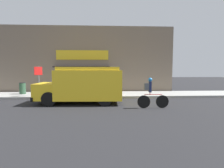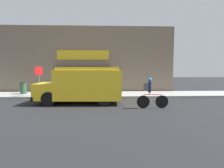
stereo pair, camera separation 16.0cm
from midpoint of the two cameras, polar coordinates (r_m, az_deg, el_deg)
name	(u,v)px [view 1 (the left image)]	position (r m, az deg, el deg)	size (l,w,h in m)	color
ground_plane	(73,99)	(12.92, -13.05, -4.85)	(70.00, 70.00, 0.00)	#232326
sidewalk	(76,95)	(14.33, -12.03, -3.52)	(28.00, 2.93, 0.18)	#999993
storefront	(78,60)	(15.90, -11.19, 7.69)	(17.02, 1.04, 5.95)	#756656
school_bus	(84,85)	(11.12, -9.61, -0.20)	(5.34, 2.69, 2.28)	yellow
cyclist	(151,94)	(9.83, 12.20, -3.06)	(1.74, 0.22, 1.69)	black
stop_sign_post	(39,76)	(13.92, -23.17, 2.41)	(0.45, 0.45, 2.20)	slate
trash_bin	(23,88)	(15.66, -27.44, -1.25)	(0.48, 0.48, 0.91)	#2D5138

